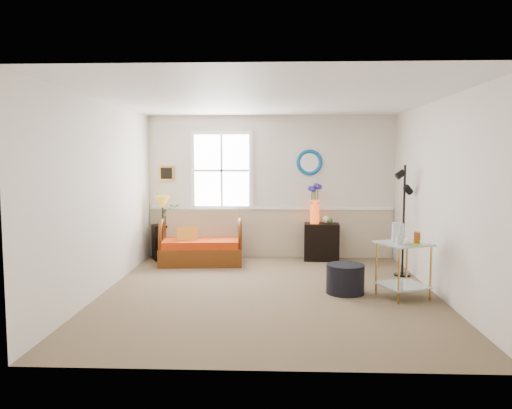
{
  "coord_description": "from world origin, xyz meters",
  "views": [
    {
      "loc": [
        0.09,
        -6.63,
        1.82
      ],
      "look_at": [
        -0.18,
        0.25,
        1.18
      ],
      "focal_mm": 35.0,
      "sensor_mm": 36.0,
      "label": 1
    }
  ],
  "objects_px": {
    "lamp_stand": "(163,242)",
    "ottoman": "(345,279)",
    "cabinet": "(321,242)",
    "loveseat": "(201,238)",
    "side_table": "(403,270)",
    "floor_lamp": "(404,221)"
  },
  "relations": [
    {
      "from": "loveseat",
      "to": "lamp_stand",
      "type": "xyz_separation_m",
      "value": [
        -0.75,
        0.35,
        -0.14
      ]
    },
    {
      "from": "cabinet",
      "to": "ottoman",
      "type": "bearing_deg",
      "value": -83.58
    },
    {
      "from": "floor_lamp",
      "to": "ottoman",
      "type": "distance_m",
      "value": 1.62
    },
    {
      "from": "loveseat",
      "to": "floor_lamp",
      "type": "bearing_deg",
      "value": -17.58
    },
    {
      "from": "lamp_stand",
      "to": "side_table",
      "type": "distance_m",
      "value": 4.38
    },
    {
      "from": "cabinet",
      "to": "side_table",
      "type": "bearing_deg",
      "value": -67.3
    },
    {
      "from": "side_table",
      "to": "floor_lamp",
      "type": "distance_m",
      "value": 1.36
    },
    {
      "from": "lamp_stand",
      "to": "ottoman",
      "type": "xyz_separation_m",
      "value": [
        2.98,
        -2.17,
        -0.12
      ]
    },
    {
      "from": "loveseat",
      "to": "cabinet",
      "type": "distance_m",
      "value": 2.15
    },
    {
      "from": "side_table",
      "to": "ottoman",
      "type": "xyz_separation_m",
      "value": [
        -0.72,
        0.18,
        -0.17
      ]
    },
    {
      "from": "lamp_stand",
      "to": "cabinet",
      "type": "distance_m",
      "value": 2.85
    },
    {
      "from": "side_table",
      "to": "floor_lamp",
      "type": "height_order",
      "value": "floor_lamp"
    },
    {
      "from": "cabinet",
      "to": "side_table",
      "type": "distance_m",
      "value": 2.54
    },
    {
      "from": "loveseat",
      "to": "floor_lamp",
      "type": "distance_m",
      "value": 3.37
    },
    {
      "from": "lamp_stand",
      "to": "side_table",
      "type": "relative_size",
      "value": 0.87
    },
    {
      "from": "lamp_stand",
      "to": "ottoman",
      "type": "bearing_deg",
      "value": -36.09
    },
    {
      "from": "floor_lamp",
      "to": "ottoman",
      "type": "height_order",
      "value": "floor_lamp"
    },
    {
      "from": "floor_lamp",
      "to": "loveseat",
      "type": "bearing_deg",
      "value": 159.35
    },
    {
      "from": "ottoman",
      "to": "side_table",
      "type": "bearing_deg",
      "value": -13.8
    },
    {
      "from": "lamp_stand",
      "to": "floor_lamp",
      "type": "xyz_separation_m",
      "value": [
        4.01,
        -1.12,
        0.54
      ]
    },
    {
      "from": "cabinet",
      "to": "floor_lamp",
      "type": "xyz_separation_m",
      "value": [
        1.15,
        -1.17,
        0.53
      ]
    },
    {
      "from": "lamp_stand",
      "to": "ottoman",
      "type": "height_order",
      "value": "lamp_stand"
    }
  ]
}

